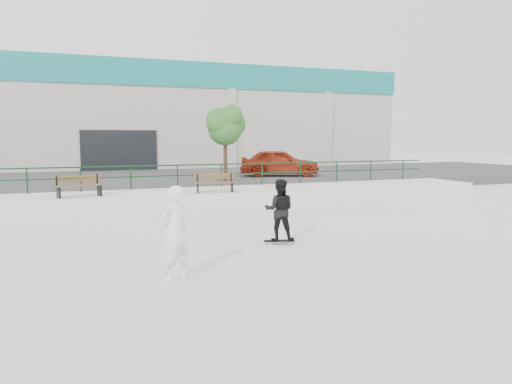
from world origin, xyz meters
name	(u,v)px	position (x,y,z in m)	size (l,w,h in m)	color
ground	(239,255)	(0.00, 0.00, 0.00)	(120.00, 120.00, 0.00)	white
ledge	(161,198)	(0.00, 9.50, 0.25)	(30.00, 3.00, 0.50)	silver
parking_strip	(132,181)	(0.00, 18.00, 0.25)	(60.00, 14.00, 0.50)	#404040
railing	(154,172)	(0.00, 10.80, 1.24)	(28.00, 0.06, 1.03)	#14371D
commercial_building	(107,114)	(0.00, 31.99, 4.58)	(44.20, 16.33, 8.00)	beige
bench_left	(79,186)	(-3.14, 8.99, 0.91)	(1.85, 0.87, 0.82)	#53381C
bench_right	(215,183)	(2.05, 8.65, 0.88)	(1.72, 0.81, 0.77)	#53381C
tree	(226,124)	(3.94, 13.00, 3.35)	(2.14, 1.90, 3.81)	#483124
red_car	(279,163)	(7.98, 15.45, 1.27)	(1.82, 4.53, 1.54)	maroon
skateboard	(279,241)	(1.37, 0.74, 0.07)	(0.81, 0.39, 0.09)	black
standing_skater	(279,210)	(1.37, 0.74, 0.88)	(0.76, 0.59, 1.57)	black
seated_skater	(175,233)	(-1.80, -1.43, 0.90)	(0.66, 0.43, 1.81)	white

